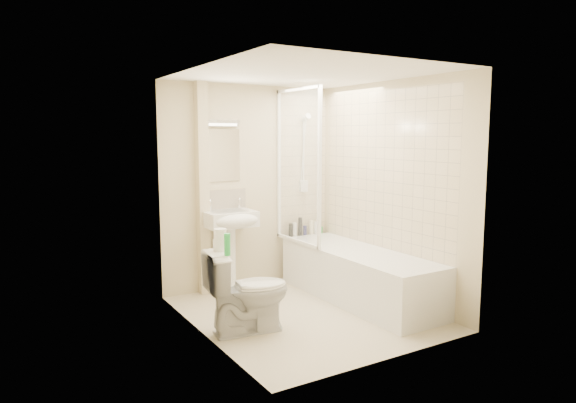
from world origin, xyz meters
TOP-DOWN VIEW (x-y plane):
  - floor at (0.00, 0.00)m, footprint 2.50×2.50m
  - wall_back at (0.00, 1.25)m, footprint 2.20×0.02m
  - wall_left at (-1.10, 0.00)m, footprint 0.02×2.50m
  - wall_right at (1.10, 0.00)m, footprint 0.02×2.50m
  - ceiling at (0.00, 0.00)m, footprint 2.20×2.50m
  - tile_back at (0.75, 1.24)m, footprint 0.70×0.01m
  - tile_right at (1.09, 0.08)m, footprint 0.01×2.10m
  - pipe_boxing at (-0.62, 1.19)m, footprint 0.12×0.12m
  - splashback at (-0.36, 1.24)m, footprint 0.60×0.02m
  - mirror at (-0.36, 1.24)m, footprint 0.46×0.01m
  - strip_light at (-0.36, 1.22)m, footprint 0.42×0.07m
  - bathtub at (0.75, 0.08)m, footprint 0.70×2.10m
  - shower_screen at (0.40, 0.80)m, footprint 0.04×0.92m
  - shower_fixture at (0.75, 1.19)m, footprint 0.10×0.16m
  - pedestal_sink at (-0.36, 1.01)m, footprint 0.56×0.51m
  - bottle_black_a at (0.53, 1.16)m, footprint 0.05×0.05m
  - bottle_white_a at (0.59, 1.16)m, footprint 0.06×0.06m
  - bottle_black_b at (0.67, 1.16)m, footprint 0.05×0.05m
  - bottle_blue at (0.74, 1.16)m, footprint 0.05×0.05m
  - bottle_cream at (0.84, 1.16)m, footprint 0.06×0.06m
  - bottle_white_b at (0.91, 1.16)m, footprint 0.05×0.05m
  - bottle_green at (0.98, 1.16)m, footprint 0.06×0.06m
  - toilet at (-0.72, -0.12)m, footprint 0.63×0.88m
  - toilet_roll_lower at (-0.96, -0.04)m, footprint 0.11×0.11m
  - toilet_roll_upper at (-0.95, -0.05)m, footprint 0.11×0.11m
  - green_bottle at (-0.97, -0.24)m, footprint 0.05×0.05m

SIDE VIEW (x-z plane):
  - floor at x=0.00m, z-range 0.00..0.00m
  - bathtub at x=0.75m, z-range 0.01..0.56m
  - toilet at x=-0.72m, z-range 0.00..0.78m
  - bottle_green at x=0.98m, z-range 0.55..0.63m
  - bottle_blue at x=0.74m, z-range 0.55..0.67m
  - bottle_white_b at x=0.91m, z-range 0.55..0.70m
  - bottle_black_a at x=0.53m, z-range 0.55..0.71m
  - bottle_white_a at x=0.59m, z-range 0.55..0.72m
  - bottle_cream at x=0.84m, z-range 0.55..0.73m
  - bottle_black_b at x=0.67m, z-range 0.55..0.78m
  - pedestal_sink at x=-0.36m, z-range 0.22..1.31m
  - toilet_roll_lower at x=-0.96m, z-range 0.78..0.88m
  - green_bottle at x=-0.97m, z-range 0.78..0.97m
  - toilet_roll_upper at x=-0.95m, z-range 0.88..0.98m
  - splashback at x=-0.36m, z-range 0.88..1.18m
  - wall_back at x=0.00m, z-range 0.00..2.40m
  - wall_left at x=-1.10m, z-range 0.00..2.40m
  - wall_right at x=1.10m, z-range 0.00..2.40m
  - pipe_boxing at x=-0.62m, z-range 0.00..2.40m
  - tile_back at x=0.75m, z-range 0.55..2.30m
  - tile_right at x=1.09m, z-range 0.55..2.30m
  - shower_screen at x=0.40m, z-range 0.55..2.35m
  - shower_fixture at x=0.75m, z-range 1.05..2.04m
  - mirror at x=-0.36m, z-range 1.28..1.88m
  - strip_light at x=-0.36m, z-range 1.92..1.98m
  - ceiling at x=0.00m, z-range 2.39..2.41m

